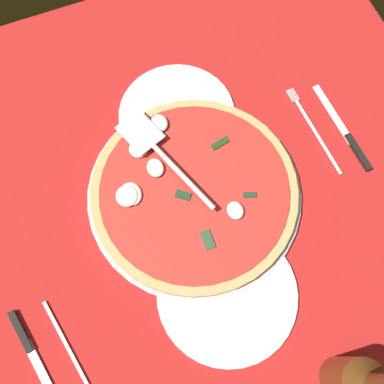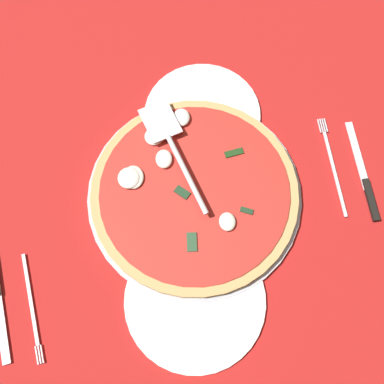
# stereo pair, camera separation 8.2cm
# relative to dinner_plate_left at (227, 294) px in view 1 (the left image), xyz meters

# --- Properties ---
(ground_plane) EXTENTS (1.07, 1.07, 0.01)m
(ground_plane) POSITION_rel_dinner_plate_left_xyz_m (0.18, -0.02, -0.01)
(ground_plane) COLOR #AF1D1B
(checker_pattern) EXTENTS (1.07, 1.07, 0.00)m
(checker_pattern) POSITION_rel_dinner_plate_left_xyz_m (0.18, -0.02, -0.01)
(checker_pattern) COLOR silver
(checker_pattern) RESTS_ON ground_plane
(pizza_pan) EXTENTS (0.40, 0.40, 0.01)m
(pizza_pan) POSITION_rel_dinner_plate_left_xyz_m (0.19, -0.01, 0.00)
(pizza_pan) COLOR #AEB1BB
(pizza_pan) RESTS_ON ground_plane
(dinner_plate_left) EXTENTS (0.25, 0.25, 0.01)m
(dinner_plate_left) POSITION_rel_dinner_plate_left_xyz_m (0.00, 0.00, 0.00)
(dinner_plate_left) COLOR white
(dinner_plate_left) RESTS_ON ground_plane
(dinner_plate_right) EXTENTS (0.23, 0.23, 0.01)m
(dinner_plate_right) POSITION_rel_dinner_plate_left_xyz_m (0.36, -0.05, 0.00)
(dinner_plate_right) COLOR white
(dinner_plate_right) RESTS_ON ground_plane
(pizza) EXTENTS (0.38, 0.38, 0.03)m
(pizza) POSITION_rel_dinner_plate_left_xyz_m (0.19, -0.01, 0.02)
(pizza) COLOR tan
(pizza) RESTS_ON pizza_pan
(pizza_server) EXTENTS (0.24, 0.12, 0.01)m
(pizza_server) POSITION_rel_dinner_plate_left_xyz_m (0.27, 0.02, 0.04)
(pizza_server) COLOR silver
(pizza_server) RESTS_ON pizza
(place_setting_near) EXTENTS (0.22, 0.13, 0.01)m
(place_setting_near) POSITION_rel_dinner_plate_left_xyz_m (0.21, -0.31, -0.00)
(place_setting_near) COLOR white
(place_setting_near) RESTS_ON ground_plane
(place_setting_far) EXTENTS (0.23, 0.16, 0.01)m
(place_setting_far) POSITION_rel_dinner_plate_left_xyz_m (0.02, 0.31, -0.00)
(place_setting_far) COLOR white
(place_setting_far) RESTS_ON ground_plane
(beer_bottle) EXTENTS (0.07, 0.07, 0.24)m
(beer_bottle) POSITION_rel_dinner_plate_left_xyz_m (-0.19, -0.12, 0.08)
(beer_bottle) COLOR #573014
(beer_bottle) RESTS_ON ground_plane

